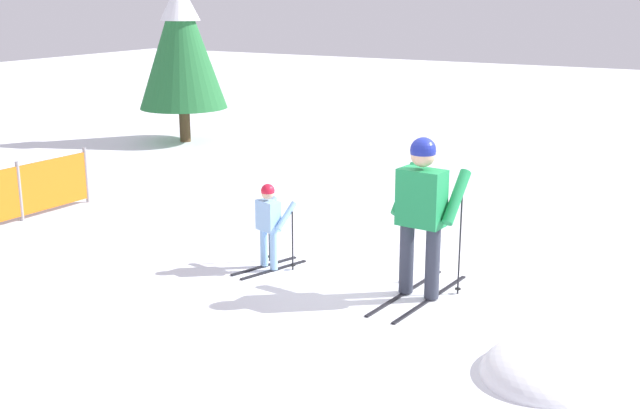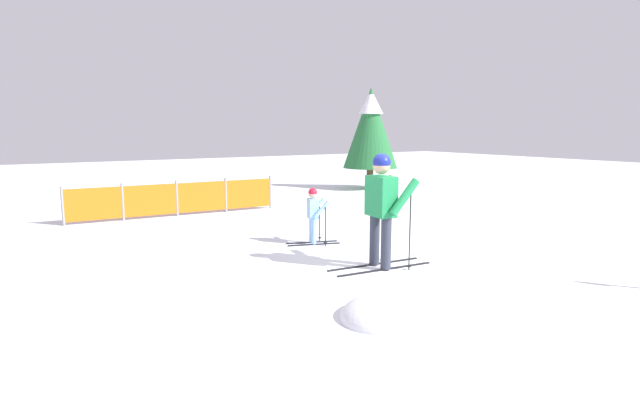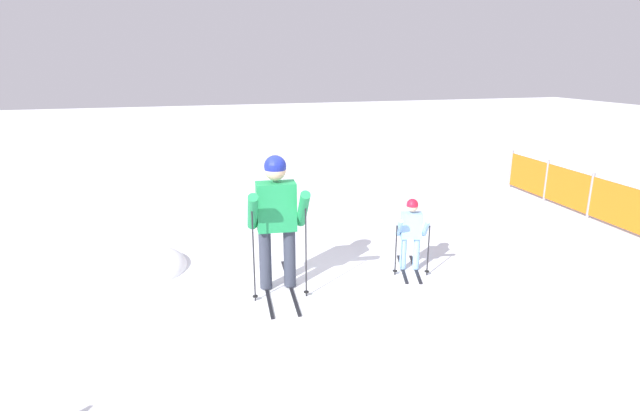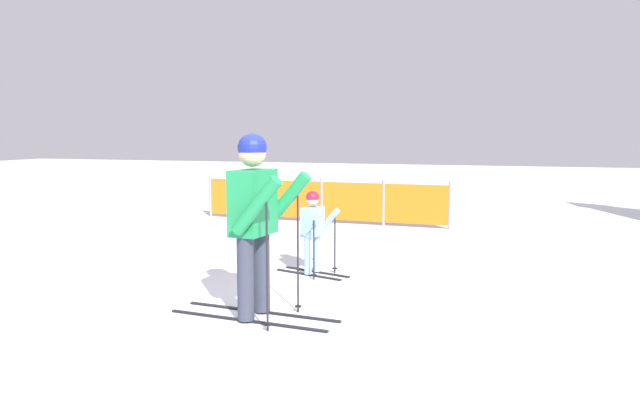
% 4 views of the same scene
% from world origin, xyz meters
% --- Properties ---
extents(ground_plane, '(60.00, 60.00, 0.00)m').
position_xyz_m(ground_plane, '(0.00, 0.00, 0.00)').
color(ground_plane, white).
extents(skier_adult, '(1.77, 0.81, 1.84)m').
position_xyz_m(skier_adult, '(-0.19, -0.21, 1.10)').
color(skier_adult, black).
rests_on(skier_adult, ground_plane).
extents(skier_child, '(1.05, 0.59, 1.10)m').
position_xyz_m(skier_child, '(-0.25, 1.79, 0.64)').
color(skier_child, black).
rests_on(skier_child, ground_plane).
extents(safety_fence, '(5.27, 0.28, 0.91)m').
position_xyz_m(safety_fence, '(-1.59, 6.32, 0.46)').
color(safety_fence, gray).
rests_on(safety_fence, ground_plane).
extents(snow_mound, '(1.36, 1.16, 0.54)m').
position_xyz_m(snow_mound, '(-1.42, -1.96, 0.00)').
color(snow_mound, white).
rests_on(snow_mound, ground_plane).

